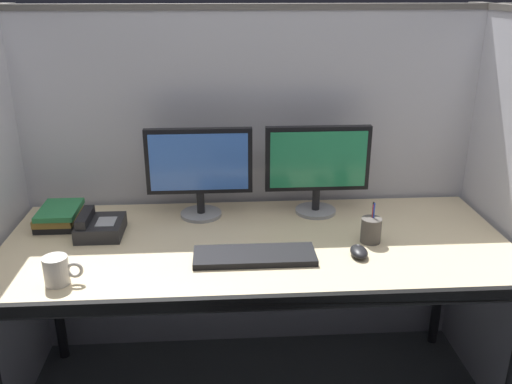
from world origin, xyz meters
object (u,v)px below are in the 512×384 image
book_stack (59,216)px  pen_cup (371,230)px  computer_mouse (359,252)px  coffee_mug (57,270)px  monitor_right (317,164)px  monitor_left (199,167)px  desk_phone (99,227)px  desk (257,255)px  keyboard_main (255,256)px

book_stack → pen_cup: pen_cup is taller
computer_mouse → pen_cup: (0.07, 0.11, 0.03)m
pen_cup → coffee_mug: 1.11m
book_stack → pen_cup: size_ratio=1.42×
computer_mouse → book_stack: 1.19m
monitor_right → computer_mouse: (0.09, -0.40, -0.20)m
monitor_right → computer_mouse: size_ratio=4.48×
pen_cup → monitor_left: bearing=155.9°
desk_phone → book_stack: 0.21m
desk → monitor_left: 0.44m
keyboard_main → desk: bearing=82.2°
keyboard_main → computer_mouse: computer_mouse is taller
coffee_mug → desk_phone: bearing=81.1°
keyboard_main → pen_cup: size_ratio=2.75×
desk → keyboard_main: keyboard_main is taller
monitor_right → desk_phone: (-0.87, -0.16, -0.18)m
keyboard_main → monitor_right: bearing=54.5°
monitor_left → keyboard_main: monitor_left is taller
keyboard_main → desk_phone: size_ratio=2.26×
desk_phone → monitor_right: bearing=10.6°
keyboard_main → coffee_mug: (-0.64, -0.13, 0.04)m
pen_cup → book_stack: bearing=168.8°
monitor_right → book_stack: size_ratio=1.94×
monitor_right → keyboard_main: monitor_right is taller
coffee_mug → desk: bearing=21.1°
desk → pen_cup: (0.43, -0.02, 0.10)m
book_stack → monitor_right: bearing=2.9°
monitor_right → desk_phone: monitor_right is taller
computer_mouse → pen_cup: 0.14m
monitor_left → coffee_mug: monitor_left is taller
desk → book_stack: size_ratio=8.57×
monitor_left → keyboard_main: 0.49m
computer_mouse → keyboard_main: bearing=179.2°
computer_mouse → desk_phone: size_ratio=0.51×
desk → coffee_mug: coffee_mug is taller
monitor_left → desk_phone: 0.46m
monitor_left → computer_mouse: size_ratio=4.48×
keyboard_main → book_stack: book_stack is taller
desk → keyboard_main: size_ratio=4.42×
desk → monitor_right: size_ratio=4.42×
book_stack → desk: bearing=-15.7°
monitor_right → coffee_mug: monitor_right is taller
desk → book_stack: book_stack is taller
keyboard_main → book_stack: (-0.77, 0.34, 0.03)m
book_stack → coffee_mug: size_ratio=1.76×
monitor_right → computer_mouse: 0.46m
keyboard_main → book_stack: size_ratio=1.94×
desk → monitor_right: (0.27, 0.27, 0.27)m
desk → desk_phone: bearing=169.5°
computer_mouse → coffee_mug: coffee_mug is taller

